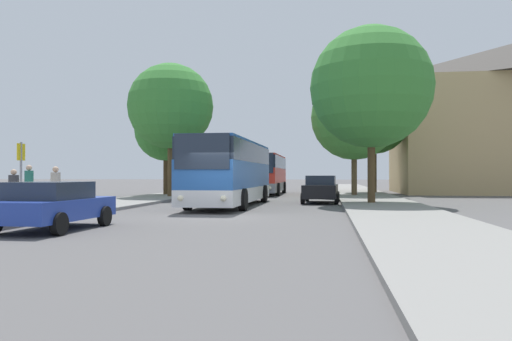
% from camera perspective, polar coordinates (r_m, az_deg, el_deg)
% --- Properties ---
extents(ground_plane, '(300.00, 300.00, 0.00)m').
position_cam_1_polar(ground_plane, '(19.18, -4.66, -5.29)').
color(ground_plane, '#565454').
rests_on(ground_plane, ground).
extents(sidewalk_left, '(4.00, 120.00, 0.15)m').
position_cam_1_polar(sidewalk_left, '(21.81, -22.97, -4.47)').
color(sidewalk_left, gray).
rests_on(sidewalk_left, ground_plane).
extents(sidewalk_right, '(4.00, 120.00, 0.15)m').
position_cam_1_polar(sidewalk_right, '(18.92, 16.58, -5.11)').
color(sidewalk_right, gray).
rests_on(sidewalk_right, ground_plane).
extents(bus_front, '(2.93, 11.70, 3.30)m').
position_cam_1_polar(bus_front, '(25.76, -2.92, -0.13)').
color(bus_front, silver).
rests_on(bus_front, ground_plane).
extents(bus_middle, '(2.83, 10.62, 3.19)m').
position_cam_1_polar(bus_middle, '(40.74, 1.15, -0.34)').
color(bus_middle, gray).
rests_on(bus_middle, ground_plane).
extents(parked_car_left_curb, '(2.24, 4.16, 1.40)m').
position_cam_1_polar(parked_car_left_curb, '(15.67, -22.26, -3.63)').
color(parked_car_left_curb, '#233D9E').
rests_on(parked_car_left_curb, ground_plane).
extents(parked_car_right_near, '(2.17, 4.52, 1.56)m').
position_cam_1_polar(parked_car_right_near, '(28.64, 7.44, -2.08)').
color(parked_car_right_near, black).
rests_on(parked_car_right_near, ground_plane).
extents(parked_car_right_far, '(2.07, 3.98, 1.31)m').
position_cam_1_polar(parked_car_right_far, '(46.34, 7.88, -1.60)').
color(parked_car_right_far, '#B7B7BC').
rests_on(parked_car_right_far, ground_plane).
extents(bus_stop_sign, '(0.08, 0.45, 2.61)m').
position_cam_1_polar(bus_stop_sign, '(19.47, -25.28, 0.03)').
color(bus_stop_sign, gray).
rests_on(bus_stop_sign, sidewalk_left).
extents(pedestrian_waiting_near, '(0.36, 0.36, 1.66)m').
position_cam_1_polar(pedestrian_waiting_near, '(20.48, -25.96, -2.18)').
color(pedestrian_waiting_near, '#23232D').
rests_on(pedestrian_waiting_near, sidewalk_left).
extents(pedestrian_waiting_far, '(0.36, 0.36, 1.87)m').
position_cam_1_polar(pedestrian_waiting_far, '(23.38, -24.52, -1.67)').
color(pedestrian_waiting_far, '#23232D').
rests_on(pedestrian_waiting_far, sidewalk_left).
extents(pedestrian_walking_back, '(0.36, 0.36, 1.78)m').
position_cam_1_polar(pedestrian_walking_back, '(20.69, -21.94, -1.99)').
color(pedestrian_walking_back, '#23232D').
rests_on(pedestrian_walking_back, sidewalk_left).
extents(tree_left_near, '(5.80, 5.80, 9.02)m').
position_cam_1_polar(tree_left_near, '(34.63, -9.74, 7.23)').
color(tree_left_near, '#513D23').
rests_on(tree_left_near, sidewalk_left).
extents(tree_left_far, '(4.69, 4.69, 7.18)m').
position_cam_1_polar(tree_left_far, '(37.96, -10.24, 4.60)').
color(tree_left_far, '#47331E').
rests_on(tree_left_far, sidewalk_left).
extents(tree_right_near, '(6.23, 6.23, 8.76)m').
position_cam_1_polar(tree_right_near, '(37.02, 11.15, 6.01)').
color(tree_right_near, brown).
rests_on(tree_right_near, sidewalk_right).
extents(tree_right_mid, '(6.41, 6.41, 9.27)m').
position_cam_1_polar(tree_right_mid, '(27.25, 13.03, 9.25)').
color(tree_right_mid, '#513D23').
rests_on(tree_right_mid, sidewalk_right).
extents(tree_right_far, '(5.91, 5.91, 9.08)m').
position_cam_1_polar(tree_right_far, '(42.54, 13.34, 5.81)').
color(tree_right_far, '#513D23').
rests_on(tree_right_far, sidewalk_right).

